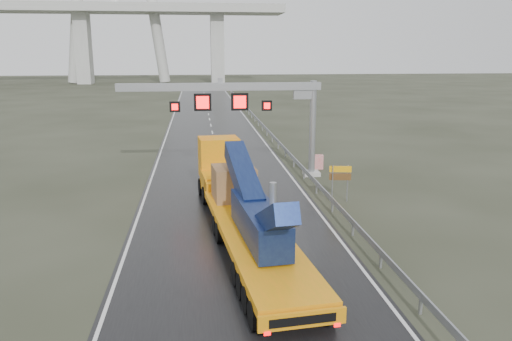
{
  "coord_description": "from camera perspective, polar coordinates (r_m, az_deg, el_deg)",
  "views": [
    {
      "loc": [
        -1.71,
        -18.54,
        9.2
      ],
      "look_at": [
        1.26,
        6.64,
        3.2
      ],
      "focal_mm": 35.0,
      "sensor_mm": 36.0,
      "label": 1
    }
  ],
  "objects": [
    {
      "name": "heavy_haul_truck",
      "position": [
        26.61,
        -2.07,
        -2.91
      ],
      "size": [
        4.71,
        19.61,
        4.57
      ],
      "rotation": [
        0.0,
        0.0,
        0.1
      ],
      "color": "orange",
      "rests_on": "ground"
    },
    {
      "name": "ground",
      "position": [
        20.77,
        -1.34,
        -12.99
      ],
      "size": [
        400.0,
        400.0,
        0.0
      ],
      "primitive_type": "plane",
      "color": "#2B2E20",
      "rests_on": "ground"
    },
    {
      "name": "sign_gantry",
      "position": [
        36.9,
        -0.78,
        7.74
      ],
      "size": [
        14.9,
        1.2,
        7.42
      ],
      "color": "silver",
      "rests_on": "ground"
    },
    {
      "name": "striped_barrier",
      "position": [
        40.66,
        7.18,
        0.98
      ],
      "size": [
        0.71,
        0.41,
        1.17
      ],
      "primitive_type": "cube",
      "rotation": [
        0.0,
        0.0,
        -0.06
      ],
      "color": "red",
      "rests_on": "ground"
    },
    {
      "name": "guardrail",
      "position": [
        49.89,
        2.37,
        3.5
      ],
      "size": [
        0.2,
        140.0,
        1.4
      ],
      "primitive_type": null,
      "color": "gray",
      "rests_on": "ground"
    },
    {
      "name": "exit_sign_pair",
      "position": [
        31.72,
        9.6,
        -0.65
      ],
      "size": [
        1.36,
        0.28,
        2.35
      ],
      "rotation": [
        0.0,
        0.0,
        -0.16
      ],
      "color": "#999CA1",
      "rests_on": "ground"
    },
    {
      "name": "road",
      "position": [
        59.28,
        -5.02,
        4.35
      ],
      "size": [
        11.0,
        200.0,
        0.02
      ],
      "primitive_type": "cube",
      "color": "black",
      "rests_on": "ground"
    }
  ]
}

